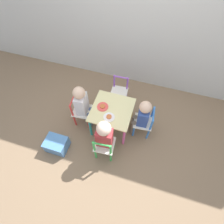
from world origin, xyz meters
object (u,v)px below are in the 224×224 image
child_left (83,103)px  child_right (142,115)px  plate_left (103,107)px  chair_blue (144,123)px  chair_red (81,111)px  chair_green (104,146)px  chair_purple (119,92)px  kids_table (112,112)px  child_front (105,135)px  storage_bin (57,144)px  plate_front (109,117)px

child_left → child_right: (0.83, 0.07, -0.04)m
plate_left → chair_blue: bearing=3.6°
chair_red → plate_left: bearing=-87.7°
chair_green → child_right: child_right is taller
chair_blue → child_right: (-0.06, -0.00, 0.17)m
chair_red → chair_blue: (0.95, 0.09, 0.00)m
chair_purple → chair_red: bearing=-133.6°
kids_table → child_front: 0.43m
chair_blue → chair_purple: size_ratio=1.00×
storage_bin → chair_blue: bearing=29.1°
kids_table → chair_red: size_ratio=1.08×
chair_green → plate_left: 0.55m
child_left → storage_bin: size_ratio=2.58×
chair_green → child_left: (-0.46, 0.44, 0.21)m
chair_purple → kids_table: bearing=-90.0°
child_front → child_right: size_ratio=1.08×
kids_table → chair_blue: 0.49m
child_left → chair_red: bearing=90.0°
kids_table → chair_green: (0.04, -0.48, -0.12)m
child_front → storage_bin: 0.80m
chair_green → child_right: bearing=-131.1°
chair_purple → child_right: child_right is taller
child_front → plate_front: 0.28m
chair_blue → child_front: 0.67m
chair_green → chair_blue: same height
plate_left → plate_front: bearing=-45.0°
chair_purple → child_front: bearing=-89.1°
chair_red → child_front: child_front is taller
kids_table → chair_purple: size_ratio=1.08×
kids_table → chair_blue: size_ratio=1.08×
child_front → storage_bin: size_ratio=2.55×
chair_red → chair_blue: bearing=-90.5°
storage_bin → chair_green: bearing=9.2°
chair_red → child_front: size_ratio=0.68×
chair_green → child_left: size_ratio=0.67×
chair_red → storage_bin: 0.59m
storage_bin → plate_front: bearing=34.9°
chair_red → child_left: (0.06, 0.01, 0.21)m
chair_red → child_right: 0.91m
chair_red → child_front: bearing=-131.7°
chair_blue → storage_bin: chair_blue is taller
chair_purple → child_front: size_ratio=0.68×
chair_green → chair_blue: bearing=-135.1°
kids_table → plate_left: (-0.14, 0.00, 0.08)m
plate_left → chair_red: bearing=-172.1°
child_left → storage_bin: child_left is taller
chair_blue → storage_bin: size_ratio=1.74×
child_left → kids_table: bearing=-90.0°
kids_table → plate_front: plate_front is taller
storage_bin → child_right: bearing=30.3°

